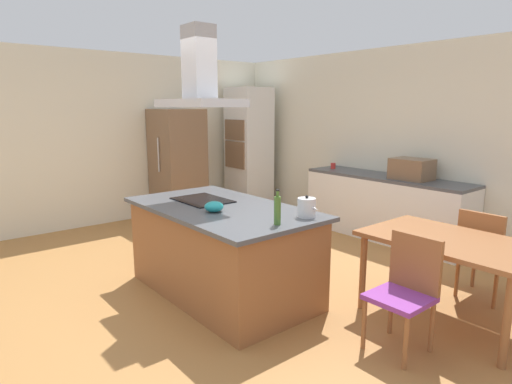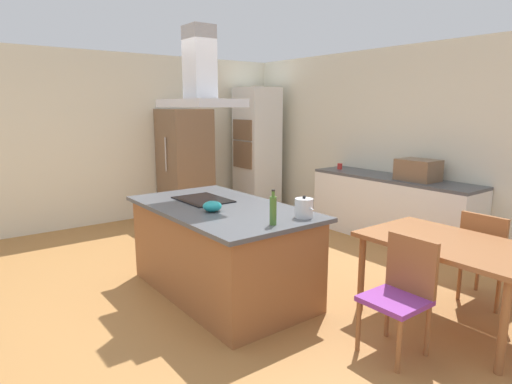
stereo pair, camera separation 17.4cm
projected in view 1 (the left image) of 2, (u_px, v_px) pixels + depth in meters
ground at (323, 260)px, 5.32m from camera, size 16.00×16.00×0.00m
wall_back at (408, 143)px, 6.15m from camera, size 7.20×0.10×2.70m
wall_left at (153, 137)px, 7.36m from camera, size 0.10×8.80×2.70m
kitchen_island at (222, 250)px, 4.30m from camera, size 2.02×1.14×0.90m
cooktop at (202, 200)px, 4.48m from camera, size 0.60×0.44×0.01m
tea_kettle at (307, 207)px, 3.80m from camera, size 0.21×0.16×0.19m
olive_oil_bottle at (277, 210)px, 3.54m from camera, size 0.06×0.06×0.29m
mixing_bowl at (214, 207)px, 3.99m from camera, size 0.18×0.18×0.10m
back_counter at (385, 207)px, 6.15m from camera, size 2.42×0.62×0.90m
countertop_microwave at (412, 169)px, 5.75m from camera, size 0.50×0.38×0.28m
coffee_mug_red at (333, 166)px, 6.77m from camera, size 0.08×0.08×0.09m
wall_oven_stack at (249, 148)px, 8.02m from camera, size 0.70×0.66×2.20m
refrigerator at (178, 164)px, 7.21m from camera, size 0.80×0.73×1.82m
dining_table at (451, 248)px, 3.70m from camera, size 1.40×0.90×0.75m
chair_facing_back_wall at (483, 250)px, 4.14m from camera, size 0.42×0.42×0.89m
chair_facing_island at (406, 285)px, 3.31m from camera, size 0.42×0.42×0.89m
range_hood at (199, 81)px, 4.24m from camera, size 0.90×0.55×0.78m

